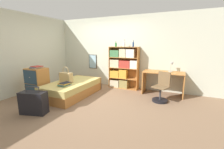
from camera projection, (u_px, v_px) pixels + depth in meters
ground_plane at (90, 98)px, 4.54m from camera, size 14.00×14.00×0.00m
wall_back at (112, 52)px, 5.73m from camera, size 10.00×0.09×2.60m
wall_left at (33, 53)px, 5.20m from camera, size 0.06×10.00×2.60m
bed at (73, 88)px, 4.78m from camera, size 1.07×1.89×0.44m
handbag at (66, 77)px, 4.62m from camera, size 0.39×0.18×0.49m
book_stack_on_bed at (65, 84)px, 4.28m from camera, size 0.30×0.39×0.09m
suitcase at (34, 103)px, 3.49m from camera, size 0.65×0.42×0.66m
dresser at (37, 83)px, 4.59m from camera, size 0.57×0.48×0.90m
magazine_pile_on_dresser at (37, 67)px, 4.50m from camera, size 0.28×0.36×0.06m
bookcase at (122, 67)px, 5.45m from camera, size 1.08×0.31×1.51m
bottle_green at (116, 45)px, 5.40m from camera, size 0.06×0.06×0.19m
bottle_brown at (124, 44)px, 5.27m from camera, size 0.06×0.06×0.24m
bottle_clear at (133, 44)px, 5.10m from camera, size 0.06×0.06×0.22m
desk at (163, 79)px, 4.79m from camera, size 1.25×0.60×0.74m
desk_lamp at (172, 64)px, 4.69m from camera, size 0.18×0.13×0.38m
desk_chair at (161, 92)px, 4.25m from camera, size 0.50×0.50×0.83m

